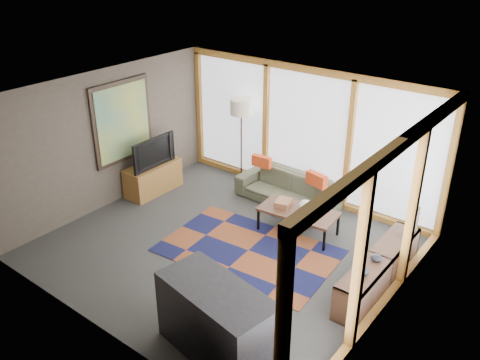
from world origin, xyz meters
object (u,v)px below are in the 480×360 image
Objects in this scene: coffee_table at (298,221)px; bar_counter at (217,321)px; floor_lamp at (241,141)px; tv_console at (153,178)px; television at (150,152)px; sofa at (287,189)px; bookshelf at (379,271)px.

bar_counter reaches higher than coffee_table.
floor_lamp is 1.16× the size of bar_counter.
tv_console is 1.13× the size of television.
coffee_table is 1.12× the size of tv_console.
television is (-1.04, -1.56, 0.01)m from floor_lamp.
sofa is 4.09m from bar_counter.
television reaches higher than bookshelf.
floor_lamp is at bearing 170.31° from sofa.
coffee_table is 3.18m from tv_console.
bar_counter reaches higher than sofa.
floor_lamp reaches higher than television.
bar_counter is (3.86, -2.59, 0.19)m from tv_console.
bar_counter is at bearing -76.82° from coffee_table.
sofa is at bearing 120.58° from bar_counter.
bar_counter is (0.71, -3.02, 0.26)m from coffee_table.
tv_console is (-1.07, -1.51, -0.59)m from floor_lamp.
sofa is at bearing 27.22° from tv_console.
bar_counter is at bearing -67.12° from sofa.
television reaches higher than tv_console.
bookshelf is 4.89m from television.
floor_lamp is 1.68× the size of television.
television is at bearing 178.93° from bookshelf.
bar_counter is at bearing -112.74° from bookshelf.
tv_console is (-3.15, -0.43, 0.07)m from coffee_table.
coffee_table is (2.08, -1.08, -0.66)m from floor_lamp.
coffee_table is at bearing -27.57° from floor_lamp.
bookshelf is at bearing -26.84° from sofa.
tv_console is at bearing 155.91° from bar_counter.
sofa is 0.92× the size of bookshelf.
bookshelf reaches higher than coffee_table.
floor_lamp is at bearing 156.62° from bookshelf.
bookshelf is 2.07× the size of television.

